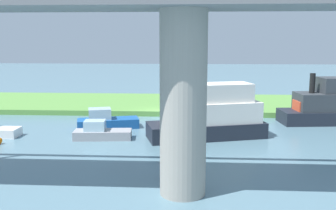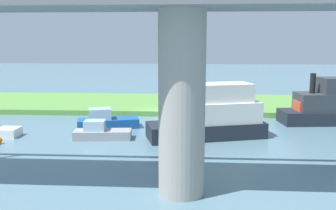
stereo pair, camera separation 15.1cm
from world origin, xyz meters
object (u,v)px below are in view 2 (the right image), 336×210
Objects in this scene: person_on_bank at (209,101)px; motorboat_red at (106,121)px; bridge_pylon at (182,105)px; motorboat_white at (101,132)px; pontoon_yellow at (334,105)px; houseboat_blue at (210,116)px; mooring_post at (164,105)px.

person_on_bank is 11.14m from motorboat_red.
bridge_pylon reaches higher than person_on_bank.
motorboat_red is 1.23× the size of motorboat_white.
person_on_bank is 11.29m from pontoon_yellow.
houseboat_blue is (-1.81, -10.63, -2.64)m from bridge_pylon.
houseboat_blue reaches higher than motorboat_white.
motorboat_red is at bearing -63.32° from bridge_pylon.
motorboat_red is at bearing -83.62° from motorboat_white.
mooring_post is at bearing -124.79° from motorboat_red.
houseboat_blue is at bearing 163.29° from motorboat_red.
bridge_pylon is 20.85m from pontoon_yellow.
bridge_pylon reaches higher than houseboat_blue.
motorboat_white is at bearing 67.91° from mooring_post.
bridge_pylon is at bearing 122.80° from motorboat_white.
motorboat_red reaches higher than motorboat_white.
bridge_pylon is 1.63× the size of motorboat_red.
houseboat_blue is at bearing -99.67° from bridge_pylon.
mooring_post is at bearing -83.40° from bridge_pylon.
person_on_bank is 0.32× the size of motorboat_white.
person_on_bank is at bearing -142.17° from motorboat_red.
houseboat_blue is at bearing 87.79° from person_on_bank.
pontoon_yellow is (-12.81, -16.24, -2.66)m from bridge_pylon.
mooring_post is at bearing 6.98° from person_on_bank.
bridge_pylon is 20.34m from person_on_bank.
houseboat_blue is at bearing -173.08° from motorboat_white.
bridge_pylon is 12.10m from motorboat_white.
motorboat_white is (3.97, 9.79, -0.42)m from mooring_post.
houseboat_blue is 1.03× the size of pontoon_yellow.
houseboat_blue is at bearing 114.74° from mooring_post.
mooring_post is 0.09× the size of pontoon_yellow.
mooring_post is 0.16× the size of motorboat_red.
houseboat_blue is 8.86m from motorboat_red.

